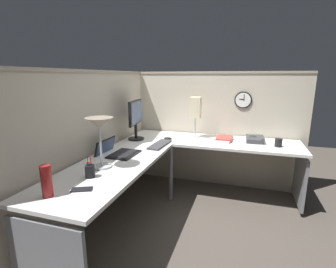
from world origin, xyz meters
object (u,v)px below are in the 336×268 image
at_px(keyboard, 160,145).
at_px(book_stack, 224,139).
at_px(laptop, 116,152).
at_px(pen_cup, 90,171).
at_px(office_phone, 255,140).
at_px(desk_lamp_dome, 100,127).
at_px(monitor, 136,117).
at_px(cell_phone, 82,189).
at_px(coffee_mug, 278,143).
at_px(wall_clock, 243,100).
at_px(computer_mouse, 168,138).
at_px(desk_lamp_paper, 196,109).
at_px(thermos_flask, 46,181).

distance_m(keyboard, book_stack, 0.83).
xyz_separation_m(laptop, book_stack, (0.90, -1.02, -0.00)).
relative_size(pen_cup, office_phone, 0.84).
bearing_deg(pen_cup, desk_lamp_dome, 8.20).
bearing_deg(office_phone, monitor, 101.61).
height_order(cell_phone, office_phone, office_phone).
distance_m(keyboard, coffee_mug, 1.36).
xyz_separation_m(keyboard, book_stack, (0.46, -0.69, 0.01)).
xyz_separation_m(laptop, wall_clock, (1.21, -1.22, 0.46)).
bearing_deg(desk_lamp_dome, laptop, 11.08).
distance_m(monitor, cell_phone, 1.48).
relative_size(computer_mouse, desk_lamp_dome, 0.23).
bearing_deg(desk_lamp_paper, thermos_flask, 162.06).
bearing_deg(cell_phone, wall_clock, -51.90).
height_order(laptop, pen_cup, pen_cup).
xyz_separation_m(monitor, desk_lamp_paper, (0.32, -0.69, 0.09)).
xyz_separation_m(thermos_flask, desk_lamp_paper, (1.91, -0.62, 0.27)).
bearing_deg(monitor, office_phone, -78.39).
bearing_deg(coffee_mug, thermos_flask, 137.61).
bearing_deg(wall_clock, thermos_flask, 151.39).
relative_size(desk_lamp_dome, book_stack, 1.43).
height_order(office_phone, wall_clock, wall_clock).
bearing_deg(desk_lamp_paper, cell_phone, 165.32).
bearing_deg(book_stack, office_phone, -87.95).
xyz_separation_m(book_stack, wall_clock, (0.31, -0.20, 0.46)).
relative_size(book_stack, coffee_mug, 3.23).
relative_size(laptop, desk_lamp_dome, 0.88).
xyz_separation_m(computer_mouse, cell_phone, (-1.54, 0.15, -0.01)).
bearing_deg(keyboard, pen_cup, 171.21).
height_order(thermos_flask, desk_lamp_paper, desk_lamp_paper).
relative_size(computer_mouse, office_phone, 0.49).
distance_m(thermos_flask, desk_lamp_paper, 2.02).
bearing_deg(coffee_mug, cell_phone, 138.01).
bearing_deg(office_phone, computer_mouse, 100.20).
bearing_deg(thermos_flask, office_phone, -36.04).
relative_size(cell_phone, coffee_mug, 1.50).
bearing_deg(desk_lamp_paper, monitor, 114.94).
bearing_deg(computer_mouse, pen_cup, 170.04).
bearing_deg(office_phone, desk_lamp_dome, 134.32).
bearing_deg(wall_clock, desk_lamp_paper, 115.70).
bearing_deg(computer_mouse, thermos_flask, 169.57).
bearing_deg(monitor, thermos_flask, -177.27).
bearing_deg(office_phone, keyboard, 113.82).
height_order(office_phone, desk_lamp_paper, desk_lamp_paper).
relative_size(cell_phone, wall_clock, 0.65).
height_order(laptop, cell_phone, laptop).
bearing_deg(coffee_mug, desk_lamp_paper, 81.92).
height_order(computer_mouse, office_phone, office_phone).
xyz_separation_m(monitor, coffee_mug, (0.18, -1.69, -0.25)).
bearing_deg(keyboard, desk_lamp_dome, 165.95).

